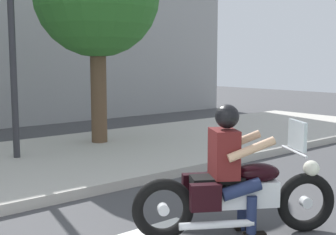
# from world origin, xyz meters

# --- Properties ---
(motorcycle) EXTENTS (2.02, 1.31, 1.27)m
(motorcycle) POSITION_xyz_m (2.22, 0.94, 0.47)
(motorcycle) COLOR black
(motorcycle) RESTS_ON ground
(rider) EXTENTS (0.77, 0.72, 1.46)m
(rider) POSITION_xyz_m (2.16, 0.98, 0.84)
(rider) COLOR #591919
(rider) RESTS_ON ground
(street_lamp) EXTENTS (0.28, 0.28, 3.89)m
(street_lamp) POSITION_xyz_m (1.73, 5.83, 2.39)
(street_lamp) COLOR #2D2D33
(street_lamp) RESTS_ON ground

